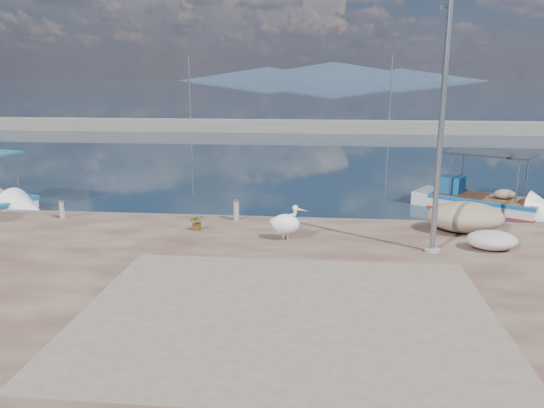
{
  "coord_description": "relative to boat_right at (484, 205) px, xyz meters",
  "views": [
    {
      "loc": [
        1.74,
        -13.61,
        5.54
      ],
      "look_at": [
        0.0,
        3.8,
        1.3
      ],
      "focal_mm": 35.0,
      "sensor_mm": 36.0,
      "label": 1
    }
  ],
  "objects": [
    {
      "name": "ground",
      "position": [
        -8.51,
        -8.95,
        -0.23
      ],
      "size": [
        1400.0,
        1400.0,
        0.0
      ],
      "primitive_type": "plane",
      "color": "#162635",
      "rests_on": "ground"
    },
    {
      "name": "breakwater",
      "position": [
        -8.51,
        31.05,
        0.38
      ],
      "size": [
        120.0,
        2.2,
        7.5
      ],
      "color": "gray",
      "rests_on": "ground"
    },
    {
      "name": "potted_plant",
      "position": [
        -10.96,
        -5.79,
        0.55
      ],
      "size": [
        0.58,
        0.53,
        0.54
      ],
      "primitive_type": "imported",
      "rotation": [
        0.0,
        0.0,
        0.24
      ],
      "color": "#33722D",
      "rests_on": "quay"
    },
    {
      "name": "boat_right",
      "position": [
        0.0,
        0.0,
        0.0
      ],
      "size": [
        6.11,
        4.84,
        2.88
      ],
      "rotation": [
        0.0,
        0.0,
        -0.56
      ],
      "color": "white",
      "rests_on": "ground"
    },
    {
      "name": "pelican",
      "position": [
        -7.91,
        -6.62,
        0.82
      ],
      "size": [
        1.22,
        0.78,
        1.16
      ],
      "rotation": [
        0.0,
        0.0,
        -0.29
      ],
      "color": "tan",
      "rests_on": "quay"
    },
    {
      "name": "net_pile_d",
      "position": [
        -1.75,
        -6.92,
        0.55
      ],
      "size": [
        1.49,
        1.12,
        0.56
      ],
      "primitive_type": "ellipsoid",
      "color": "silver",
      "rests_on": "quay"
    },
    {
      "name": "quay_patch",
      "position": [
        -7.51,
        -11.95,
        0.28
      ],
      "size": [
        9.0,
        7.0,
        0.01
      ],
      "primitive_type": "cube",
      "color": "gray",
      "rests_on": "quay"
    },
    {
      "name": "net_pile_c",
      "position": [
        -2.09,
        -5.07,
        0.77
      ],
      "size": [
        2.52,
        1.8,
        0.99
      ],
      "primitive_type": "ellipsoid",
      "color": "tan",
      "rests_on": "quay"
    },
    {
      "name": "quay",
      "position": [
        -8.51,
        -14.95,
        0.02
      ],
      "size": [
        44.0,
        22.0,
        0.5
      ],
      "primitive_type": "cube",
      "color": "#47251E",
      "rests_on": "ground"
    },
    {
      "name": "lamp_post",
      "position": [
        -3.54,
        -7.3,
        3.57
      ],
      "size": [
        0.44,
        0.96,
        7.0
      ],
      "color": "gray",
      "rests_on": "quay"
    },
    {
      "name": "bollard_near",
      "position": [
        -9.86,
        -4.46,
        0.71
      ],
      "size": [
        0.26,
        0.26,
        0.79
      ],
      "color": "gray",
      "rests_on": "quay"
    },
    {
      "name": "bollard_far",
      "position": [
        -16.19,
        -4.84,
        0.66
      ],
      "size": [
        0.23,
        0.23,
        0.71
      ],
      "color": "gray",
      "rests_on": "quay"
    },
    {
      "name": "mountains",
      "position": [
        -4.11,
        641.05,
        9.28
      ],
      "size": [
        370.0,
        280.0,
        22.0
      ],
      "color": "#28384C",
      "rests_on": "ground"
    }
  ]
}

